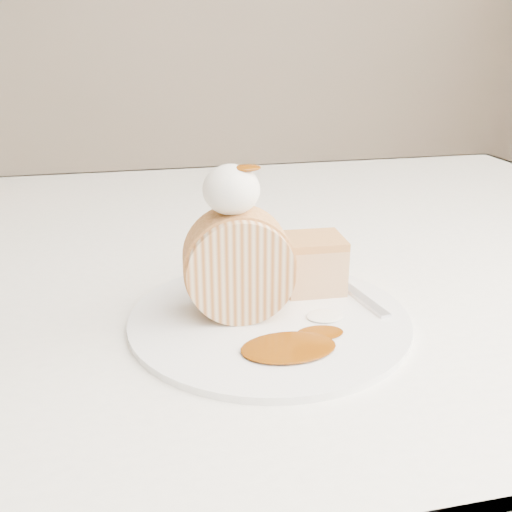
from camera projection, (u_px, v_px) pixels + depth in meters
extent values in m
cube|color=silver|center=(189.00, 263.00, 0.70)|extent=(1.40, 0.90, 0.04)
cube|color=silver|center=(168.00, 237.00, 1.15)|extent=(1.40, 0.01, 0.28)
cylinder|color=brown|center=(450.00, 334.00, 1.30)|extent=(0.06, 0.06, 0.71)
cylinder|color=brown|center=(76.00, 348.00, 1.49)|extent=(0.04, 0.04, 0.45)
cylinder|color=brown|center=(21.00, 452.00, 1.12)|extent=(0.04, 0.04, 0.45)
cylinder|color=brown|center=(483.00, 392.00, 1.36)|extent=(0.03, 0.03, 0.39)
cylinder|color=white|center=(269.00, 318.00, 0.51)|extent=(0.26, 0.26, 0.01)
cylinder|color=beige|center=(239.00, 265.00, 0.50)|extent=(0.10, 0.06, 0.09)
cube|color=tan|center=(313.00, 267.00, 0.56)|extent=(0.06, 0.05, 0.05)
ellipsoid|color=silver|center=(231.00, 190.00, 0.48)|extent=(0.05, 0.05, 0.04)
ellipsoid|color=#662F04|center=(247.00, 161.00, 0.47)|extent=(0.02, 0.02, 0.01)
cube|color=silver|center=(355.00, 293.00, 0.55)|extent=(0.04, 0.15, 0.00)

